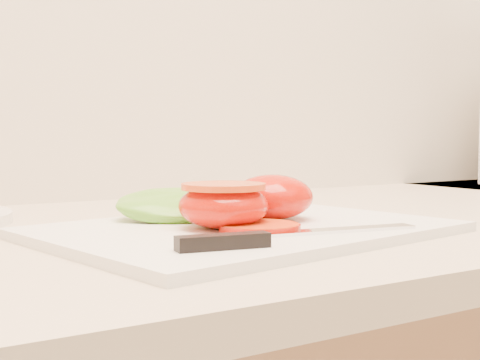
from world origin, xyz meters
TOP-DOWN VIEW (x-y plane):
  - cutting_board at (-0.48, 1.59)m, footprint 0.44×0.35m
  - tomato_half_dome at (-0.43, 1.61)m, footprint 0.09×0.09m
  - tomato_half_cut at (-0.51, 1.58)m, footprint 0.09×0.09m
  - tomato_slice_0 at (-0.49, 1.55)m, footprint 0.08×0.08m
  - lettuce_leaf_0 at (-0.51, 1.67)m, footprint 0.16×0.12m
  - lettuce_leaf_1 at (-0.46, 1.68)m, footprint 0.12×0.12m
  - knife at (-0.52, 1.49)m, footprint 0.26×0.06m

SIDE VIEW (x-z plane):
  - cutting_board at x=-0.48m, z-range 0.93..0.94m
  - tomato_slice_0 at x=-0.49m, z-range 0.94..0.95m
  - knife at x=-0.52m, z-range 0.94..0.95m
  - lettuce_leaf_1 at x=-0.46m, z-range 0.94..0.96m
  - lettuce_leaf_0 at x=-0.51m, z-range 0.94..0.97m
  - tomato_half_cut at x=-0.51m, z-range 0.94..0.99m
  - tomato_half_dome at x=-0.43m, z-range 0.94..0.99m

